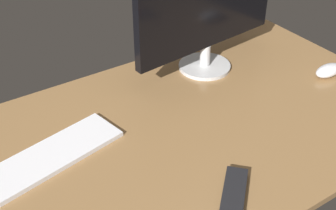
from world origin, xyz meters
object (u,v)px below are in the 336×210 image
(monitor, at_px, (208,4))
(computer_mouse, at_px, (329,70))
(tv_remote, at_px, (234,194))
(keyboard, at_px, (53,155))

(monitor, xyz_separation_m, computer_mouse, (0.32, -0.28, -0.22))
(tv_remote, bearing_deg, keyboard, 85.56)
(monitor, xyz_separation_m, keyboard, (-0.63, -0.15, -0.23))
(monitor, height_order, tv_remote, monitor)
(monitor, distance_m, tv_remote, 0.66)
(computer_mouse, xyz_separation_m, tv_remote, (-0.64, -0.26, -0.01))
(monitor, relative_size, computer_mouse, 5.08)
(monitor, xyz_separation_m, tv_remote, (-0.32, -0.53, -0.23))
(computer_mouse, height_order, tv_remote, computer_mouse)
(keyboard, bearing_deg, monitor, 2.19)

